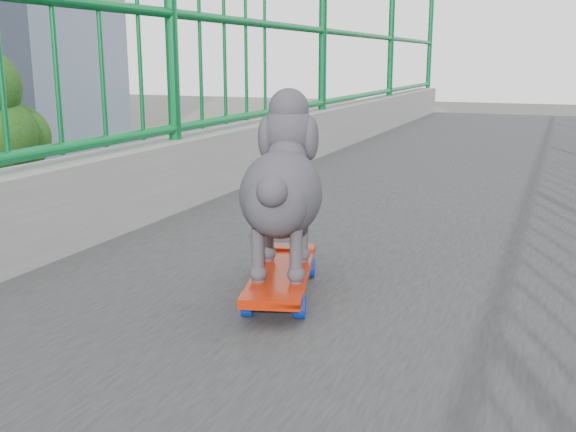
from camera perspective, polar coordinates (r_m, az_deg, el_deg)
The scene contains 2 objects.
skateboard at distance 1.92m, azimuth -0.57°, elevation -5.17°, with size 0.30×0.56×0.07m.
poodle at distance 1.88m, azimuth -0.48°, elevation 2.72°, with size 0.32×0.53×0.45m.
Camera 1 is at (0.23, 3.37, 7.66)m, focal length 42.00 mm.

